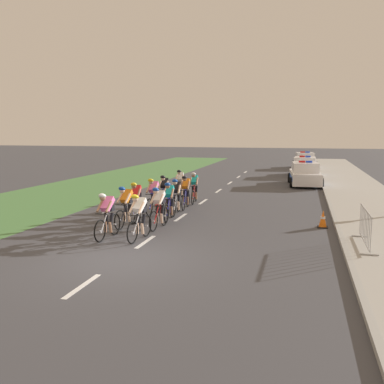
% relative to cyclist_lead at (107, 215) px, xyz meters
% --- Properties ---
extents(ground_plane, '(160.00, 160.00, 0.00)m').
position_rel_cyclist_lead_xyz_m(ground_plane, '(1.34, -1.93, -0.79)').
color(ground_plane, '#424247').
extents(sidewalk_slab, '(3.73, 60.00, 0.12)m').
position_rel_cyclist_lead_xyz_m(sidewalk_slab, '(9.13, 12.07, -0.73)').
color(sidewalk_slab, '#A3A099').
rests_on(sidewalk_slab, ground).
extents(kerb_edge, '(0.16, 60.00, 0.13)m').
position_rel_cyclist_lead_xyz_m(kerb_edge, '(7.35, 12.07, -0.72)').
color(kerb_edge, '#9E9E99').
rests_on(kerb_edge, ground).
extents(grass_verge, '(7.00, 60.00, 0.01)m').
position_rel_cyclist_lead_xyz_m(grass_verge, '(-6.81, 12.07, -0.78)').
color(grass_verge, '#4C7F42').
rests_on(grass_verge, ground).
extents(lane_markings_centre, '(0.14, 29.60, 0.01)m').
position_rel_cyclist_lead_xyz_m(lane_markings_centre, '(1.34, 9.91, -0.78)').
color(lane_markings_centre, white).
rests_on(lane_markings_centre, ground).
extents(cyclist_lead, '(0.43, 1.72, 1.56)m').
position_rel_cyclist_lead_xyz_m(cyclist_lead, '(0.00, 0.00, 0.00)').
color(cyclist_lead, black).
rests_on(cyclist_lead, ground).
extents(cyclist_second, '(0.44, 1.72, 1.56)m').
position_rel_cyclist_lead_xyz_m(cyclist_second, '(1.08, 0.07, 0.00)').
color(cyclist_second, black).
rests_on(cyclist_second, ground).
extents(cyclist_third, '(0.45, 1.72, 1.56)m').
position_rel_cyclist_lead_xyz_m(cyclist_third, '(-0.07, 1.69, 0.00)').
color(cyclist_third, black).
rests_on(cyclist_third, ground).
extents(cyclist_fourth, '(0.44, 1.72, 1.56)m').
position_rel_cyclist_lead_xyz_m(cyclist_fourth, '(1.15, 1.79, 0.00)').
color(cyclist_fourth, black).
rests_on(cyclist_fourth, ground).
extents(cyclist_fifth, '(0.44, 1.72, 1.56)m').
position_rel_cyclist_lead_xyz_m(cyclist_fifth, '(-0.18, 2.94, 0.00)').
color(cyclist_fifth, black).
rests_on(cyclist_fifth, ground).
extents(cyclist_sixth, '(0.44, 1.72, 1.56)m').
position_rel_cyclist_lead_xyz_m(cyclist_sixth, '(1.07, 3.27, 0.00)').
color(cyclist_sixth, black).
rests_on(cyclist_sixth, ground).
extents(cyclist_seventh, '(0.42, 1.72, 1.56)m').
position_rel_cyclist_lead_xyz_m(cyclist_seventh, '(0.02, 4.37, 0.00)').
color(cyclist_seventh, black).
rests_on(cyclist_seventh, ground).
extents(cyclist_eighth, '(0.44, 1.72, 1.56)m').
position_rel_cyclist_lead_xyz_m(cyclist_eighth, '(1.00, 4.45, 0.00)').
color(cyclist_eighth, black).
rests_on(cyclist_eighth, ground).
extents(cyclist_ninth, '(0.44, 1.72, 1.56)m').
position_rel_cyclist_lead_xyz_m(cyclist_ninth, '(0.05, 5.73, 0.00)').
color(cyclist_ninth, black).
rests_on(cyclist_ninth, ground).
extents(cyclist_tenth, '(0.43, 1.72, 1.56)m').
position_rel_cyclist_lead_xyz_m(cyclist_tenth, '(1.04, 5.79, 0.00)').
color(cyclist_tenth, black).
rests_on(cyclist_tenth, ground).
extents(cyclist_eleventh, '(0.45, 1.72, 1.56)m').
position_rel_cyclist_lead_xyz_m(cyclist_eleventh, '(-0.00, 8.46, 0.00)').
color(cyclist_eleventh, black).
rests_on(cyclist_eleventh, ground).
extents(cyclist_twelfth, '(0.45, 1.72, 1.56)m').
position_rel_cyclist_lead_xyz_m(cyclist_twelfth, '(1.03, 7.36, 0.00)').
color(cyclist_twelfth, black).
rests_on(cyclist_twelfth, ground).
extents(police_car_nearest, '(2.26, 4.52, 1.59)m').
position_rel_cyclist_lead_xyz_m(police_car_nearest, '(6.22, 15.91, -0.11)').
color(police_car_nearest, white).
rests_on(police_car_nearest, ground).
extents(police_car_second, '(2.11, 4.46, 1.59)m').
position_rel_cyclist_lead_xyz_m(police_car_second, '(6.22, 21.79, -0.11)').
color(police_car_second, white).
rests_on(police_car_second, ground).
extents(police_car_third, '(2.31, 4.55, 1.59)m').
position_rel_cyclist_lead_xyz_m(police_car_third, '(6.22, 28.83, -0.11)').
color(police_car_third, silver).
rests_on(police_car_third, ground).
extents(crowd_barrier_front, '(0.51, 2.32, 1.07)m').
position_rel_cyclist_lead_xyz_m(crowd_barrier_front, '(7.91, 0.75, -0.14)').
color(crowd_barrier_front, '#B7BABF').
rests_on(crowd_barrier_front, sidewalk_slab).
extents(traffic_cone_near, '(0.36, 0.36, 0.64)m').
position_rel_cyclist_lead_xyz_m(traffic_cone_near, '(6.84, 3.42, -0.48)').
color(traffic_cone_near, black).
rests_on(traffic_cone_near, ground).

